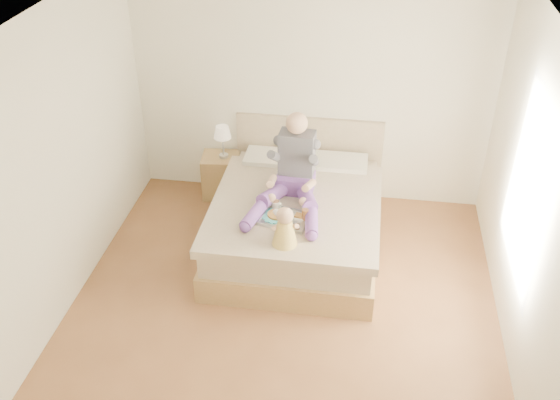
# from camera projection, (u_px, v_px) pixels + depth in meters

# --- Properties ---
(room) EXTENTS (4.02, 4.22, 2.71)m
(room) POSITION_uv_depth(u_px,v_px,m) (293.00, 172.00, 5.06)
(room) COLOR brown
(room) RESTS_ON ground
(bed) EXTENTS (1.70, 2.18, 1.00)m
(bed) POSITION_uv_depth(u_px,v_px,m) (298.00, 216.00, 6.61)
(bed) COLOR olive
(bed) RESTS_ON ground
(nightstand) EXTENTS (0.46, 0.42, 0.52)m
(nightstand) POSITION_uv_depth(u_px,v_px,m) (221.00, 175.00, 7.43)
(nightstand) COLOR olive
(nightstand) RESTS_ON ground
(lamp) EXTENTS (0.19, 0.19, 0.40)m
(lamp) POSITION_uv_depth(u_px,v_px,m) (222.00, 134.00, 7.11)
(lamp) COLOR silver
(lamp) RESTS_ON nightstand
(adult) EXTENTS (0.75, 1.09, 0.89)m
(adult) POSITION_uv_depth(u_px,v_px,m) (293.00, 174.00, 6.26)
(adult) COLOR #5D3687
(adult) RESTS_ON bed
(tray) EXTENTS (0.52, 0.44, 0.13)m
(tray) POSITION_uv_depth(u_px,v_px,m) (286.00, 217.00, 6.04)
(tray) COLOR silver
(tray) RESTS_ON bed
(baby) EXTENTS (0.27, 0.35, 0.39)m
(baby) POSITION_uv_depth(u_px,v_px,m) (285.00, 229.00, 5.66)
(baby) COLOR gold
(baby) RESTS_ON bed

